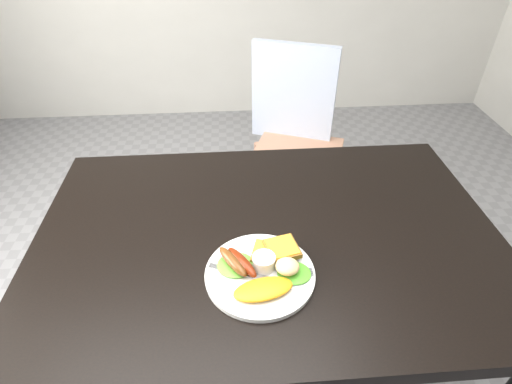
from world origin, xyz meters
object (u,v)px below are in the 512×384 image
(dining_table, at_px, (268,237))
(plate, at_px, (260,274))
(dining_chair, at_px, (296,157))
(person, at_px, (201,158))

(dining_table, height_order, plate, plate)
(dining_chair, height_order, person, person)
(dining_table, relative_size, dining_chair, 3.04)
(dining_table, xyz_separation_m, person, (-0.19, 0.45, -0.03))
(dining_chair, bearing_deg, plate, -83.35)
(dining_table, distance_m, dining_chair, 0.89)
(dining_table, height_order, person, person)
(dining_chair, height_order, plate, plate)
(person, distance_m, plate, 0.62)
(dining_table, bearing_deg, person, 113.30)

